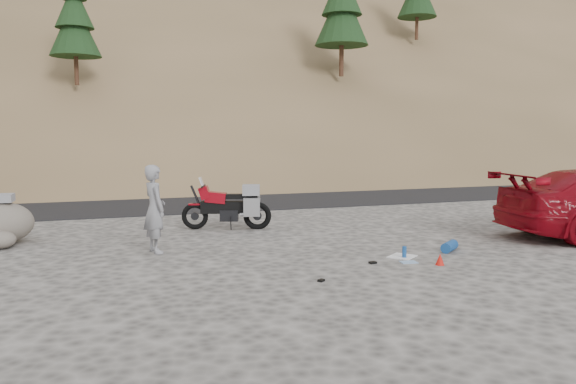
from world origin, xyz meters
name	(u,v)px	position (x,y,z in m)	size (l,w,h in m)	color
ground	(286,250)	(0.00, 0.00, 0.00)	(140.00, 140.00, 0.00)	#474441
road	(201,199)	(0.00, 9.00, 0.00)	(120.00, 7.00, 0.05)	black
hillside	(131,31)	(-0.05, 40.88, 11.08)	(120.00, 73.00, 46.72)	brown
motorcycle	(231,207)	(-0.45, 2.74, 0.54)	(2.07, 0.98, 1.27)	black
man	(156,252)	(-2.42, 0.64, 0.00)	(0.61, 0.40, 1.69)	gray
small_rock	(0,240)	(-5.29, 1.99, 0.18)	(0.66, 0.61, 0.36)	#59544C
gear_white_cloth	(402,256)	(1.84, -1.26, 0.01)	(0.47, 0.42, 0.02)	white
gear_blue_mat	(449,246)	(2.95, -1.15, 0.10)	(0.20, 0.20, 0.50)	navy
gear_bottle	(404,252)	(1.82, -1.37, 0.11)	(0.08, 0.08, 0.22)	navy
gear_funnel	(440,259)	(2.12, -2.05, 0.10)	(0.15, 0.15, 0.20)	red
gear_glove_a	(373,263)	(1.07, -1.57, 0.02)	(0.13, 0.09, 0.04)	black
gear_glove_b	(321,280)	(-0.24, -2.38, 0.02)	(0.10, 0.08, 0.03)	black
gear_blue_cloth	(409,262)	(1.72, -1.70, 0.01)	(0.29, 0.21, 0.01)	#82A2C9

